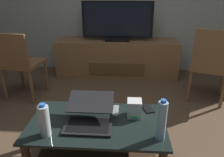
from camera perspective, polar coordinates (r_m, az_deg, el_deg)
The scene contains 12 objects.
ground_plane at distance 2.05m, azimuth 0.87°, elevation -18.56°, with size 7.68×7.68×0.00m, color brown.
coffee_table at distance 1.78m, azimuth -3.75°, elevation -14.66°, with size 1.03×0.59×0.41m.
media_cabinet at distance 3.59m, azimuth 1.34°, elevation 5.47°, with size 1.91×0.52×0.57m.
television at distance 3.44m, azimuth 1.42°, elevation 14.43°, with size 1.08×0.20×0.59m.
dining_chair at distance 2.87m, azimuth 24.12°, elevation 3.71°, with size 0.56×0.56×0.93m.
side_chair at distance 2.94m, azimuth -22.96°, elevation 4.06°, with size 0.50×0.50×0.87m.
laptop at distance 1.67m, azimuth -5.91°, elevation -9.60°, with size 0.35×0.38×0.17m.
router_box at distance 1.74m, azimuth 5.81°, elevation -7.71°, with size 0.11×0.11×0.14m.
water_bottle_near at distance 1.57m, azimuth -17.19°, elevation -10.39°, with size 0.08×0.08×0.24m.
water_bottle_far at distance 1.50m, azimuth 12.77°, elevation -10.61°, with size 0.06×0.06×0.30m.
cell_phone at distance 1.88m, azimuth 9.27°, elevation -7.69°, with size 0.07×0.14×0.01m, color black.
tv_remote at distance 1.81m, azimuth 0.87°, elevation -8.44°, with size 0.04×0.16×0.02m, color #99999E.
Camera 1 is at (0.07, -1.54, 1.36)m, focal length 35.19 mm.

